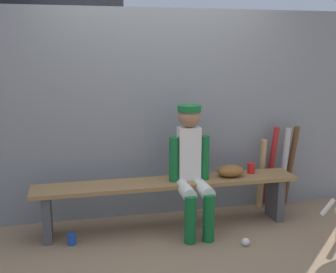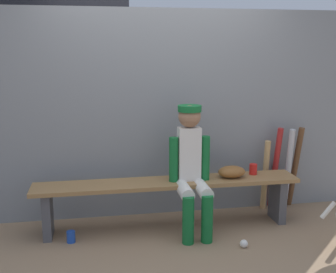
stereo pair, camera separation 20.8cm
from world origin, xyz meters
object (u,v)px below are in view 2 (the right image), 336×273
at_px(dugout_bench, 168,191).
at_px(bat_aluminum_red, 275,168).
at_px(scoreboard, 56,5).
at_px(cup_on_bench, 253,169).
at_px(bat_wood_dark, 295,167).
at_px(baseball, 244,244).
at_px(cup_on_ground, 71,237).
at_px(bat_aluminum_silver, 288,170).
at_px(bat_wood_tan, 265,175).
at_px(baseball_glove, 232,172).
at_px(player_seated, 192,165).

bearing_deg(dugout_bench, bat_aluminum_red, 14.48).
height_order(dugout_bench, scoreboard, scoreboard).
bearing_deg(cup_on_bench, bat_wood_dark, 23.41).
xyz_separation_m(bat_wood_dark, baseball, (-0.91, -0.88, -0.43)).
xyz_separation_m(bat_wood_dark, cup_on_ground, (-2.47, -0.50, -0.42)).
bearing_deg(bat_aluminum_red, bat_aluminum_silver, -30.56).
bearing_deg(baseball, bat_wood_tan, 57.32).
bearing_deg(dugout_bench, bat_aluminum_silver, 10.52).
relative_size(baseball_glove, bat_wood_dark, 0.30).
bearing_deg(cup_on_bench, bat_wood_tan, 44.55).
bearing_deg(baseball_glove, player_seated, -165.84).
height_order(baseball_glove, scoreboard, scoreboard).
bearing_deg(bat_aluminum_silver, baseball_glove, -160.71).
relative_size(player_seated, bat_aluminum_silver, 1.34).
xyz_separation_m(baseball_glove, scoreboard, (-1.75, 1.32, 1.73)).
distance_m(baseball_glove, bat_aluminum_red, 0.71).
distance_m(player_seated, baseball_glove, 0.48).
distance_m(player_seated, bat_aluminum_silver, 1.27).
bearing_deg(scoreboard, cup_on_ground, -84.80).
bearing_deg(bat_aluminum_red, baseball, -127.42).
bearing_deg(cup_on_ground, bat_aluminum_silver, 10.31).
height_order(baseball_glove, bat_aluminum_red, bat_aluminum_red).
relative_size(bat_wood_tan, scoreboard, 0.24).
relative_size(baseball_glove, cup_on_bench, 2.55).
height_order(player_seated, bat_wood_tan, player_seated).
relative_size(bat_aluminum_silver, cup_on_ground, 8.47).
distance_m(bat_wood_dark, cup_on_bench, 0.66).
relative_size(baseball_glove, bat_aluminum_red, 0.30).
distance_m(player_seated, cup_on_bench, 0.74).
height_order(player_seated, cup_on_ground, player_seated).
distance_m(baseball_glove, cup_on_ground, 1.70).
bearing_deg(bat_aluminum_red, player_seated, -157.48).
height_order(bat_aluminum_red, baseball, bat_aluminum_red).
height_order(bat_aluminum_silver, bat_wood_dark, bat_wood_dark).
xyz_separation_m(player_seated, cup_on_ground, (-1.17, -0.06, -0.63)).
bearing_deg(player_seated, bat_wood_tan, 23.75).
xyz_separation_m(bat_aluminum_red, baseball, (-0.68, -0.88, -0.43)).
distance_m(bat_aluminum_silver, baseball, 1.22).
xyz_separation_m(bat_wood_tan, bat_aluminum_red, (0.13, 0.03, 0.07)).
height_order(bat_wood_dark, cup_on_bench, bat_wood_dark).
bearing_deg(player_seated, cup_on_bench, 14.25).
bearing_deg(scoreboard, player_seated, -47.79).
relative_size(player_seated, bat_wood_dark, 1.33).
xyz_separation_m(player_seated, baseball, (0.39, -0.44, -0.65)).
bearing_deg(cup_on_bench, dugout_bench, -175.88).
xyz_separation_m(baseball, scoreboard, (-1.70, 1.88, 2.25)).
height_order(player_seated, baseball_glove, player_seated).
bearing_deg(dugout_bench, baseball, -42.30).
bearing_deg(bat_wood_tan, baseball, -122.68).
distance_m(player_seated, bat_aluminum_red, 1.18).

